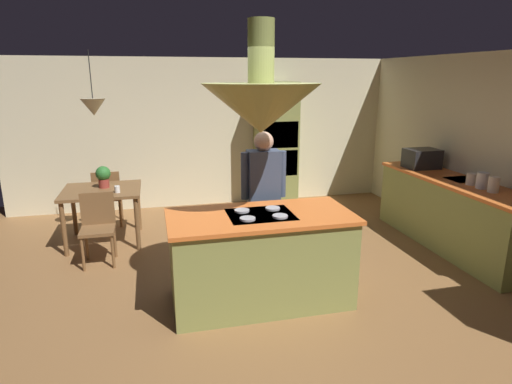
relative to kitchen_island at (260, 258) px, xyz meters
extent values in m
plane|color=olive|center=(0.00, 0.20, -0.47)|extent=(8.16, 8.16, 0.00)
cube|color=beige|center=(0.00, 3.65, 0.80)|extent=(6.80, 0.10, 2.55)
cube|color=beige|center=(3.25, 0.60, 0.80)|extent=(0.10, 7.20, 2.55)
cube|color=#8C934C|center=(0.00, 0.00, -0.02)|extent=(1.77, 0.84, 0.90)
cube|color=orange|center=(0.00, 0.00, 0.44)|extent=(1.83, 0.90, 0.04)
cube|color=black|center=(0.00, 0.00, 0.46)|extent=(0.64, 0.52, 0.01)
cylinder|color=#B2B2B7|center=(-0.16, -0.13, 0.47)|extent=(0.15, 0.15, 0.02)
cylinder|color=#B2B2B7|center=(0.16, -0.13, 0.47)|extent=(0.15, 0.15, 0.02)
cylinder|color=#B2B2B7|center=(-0.16, 0.13, 0.47)|extent=(0.15, 0.15, 0.02)
cylinder|color=#B2B2B7|center=(0.16, 0.13, 0.47)|extent=(0.15, 0.15, 0.02)
cube|color=#8C934C|center=(2.84, 0.80, -0.02)|extent=(0.62, 2.55, 0.90)
cube|color=orange|center=(2.84, 0.80, 0.44)|extent=(0.66, 2.59, 0.04)
cube|color=#B2B2B7|center=(3.00, 0.80, 0.38)|extent=(0.48, 0.36, 0.16)
cube|color=#8C934C|center=(1.10, 3.25, 0.60)|extent=(0.66, 0.62, 2.15)
cube|color=black|center=(1.10, 2.96, 0.83)|extent=(0.60, 0.04, 0.44)
cube|color=black|center=(1.10, 2.96, 0.35)|extent=(0.60, 0.04, 0.44)
cube|color=brown|center=(-1.70, 2.10, 0.27)|extent=(1.02, 0.92, 0.04)
cylinder|color=brown|center=(-2.15, 1.70, -0.11)|extent=(0.06, 0.06, 0.72)
cylinder|color=brown|center=(-1.25, 1.70, -0.11)|extent=(0.06, 0.06, 0.72)
cylinder|color=brown|center=(-2.15, 2.50, -0.11)|extent=(0.06, 0.06, 0.72)
cylinder|color=brown|center=(-1.25, 2.50, -0.11)|extent=(0.06, 0.06, 0.72)
cylinder|color=tan|center=(0.13, 0.72, -0.06)|extent=(0.14, 0.14, 0.82)
cylinder|color=tan|center=(0.31, 0.72, -0.06)|extent=(0.14, 0.14, 0.82)
cube|color=#3F4C66|center=(0.22, 0.72, 0.66)|extent=(0.36, 0.22, 0.63)
cylinder|color=#3F4C66|center=(0.00, 0.72, 0.69)|extent=(0.09, 0.09, 0.53)
cylinder|color=#3F4C66|center=(0.44, 0.72, 0.69)|extent=(0.09, 0.09, 0.53)
sphere|color=tan|center=(0.22, 0.72, 1.07)|extent=(0.22, 0.22, 0.22)
cone|color=#8C934C|center=(0.00, 0.00, 1.49)|extent=(1.10, 1.10, 0.45)
cylinder|color=#8C934C|center=(0.00, 0.00, 1.99)|extent=(0.24, 0.24, 0.55)
cone|color=beige|center=(-1.70, 2.10, 1.39)|extent=(0.32, 0.32, 0.22)
cylinder|color=black|center=(-1.70, 2.10, 1.80)|extent=(0.01, 0.01, 0.60)
cube|color=brown|center=(-1.70, 1.34, -0.03)|extent=(0.40, 0.40, 0.04)
cube|color=brown|center=(-1.70, 1.52, 0.19)|extent=(0.40, 0.04, 0.42)
cylinder|color=brown|center=(-1.87, 1.17, -0.26)|extent=(0.04, 0.04, 0.43)
cylinder|color=brown|center=(-1.53, 1.17, -0.26)|extent=(0.04, 0.04, 0.43)
cylinder|color=brown|center=(-1.87, 1.51, -0.26)|extent=(0.04, 0.04, 0.43)
cylinder|color=brown|center=(-1.53, 1.51, -0.26)|extent=(0.04, 0.04, 0.43)
cube|color=brown|center=(-1.70, 2.86, -0.03)|extent=(0.40, 0.40, 0.04)
cube|color=brown|center=(-1.70, 2.68, 0.19)|extent=(0.40, 0.04, 0.42)
cylinder|color=brown|center=(-1.53, 3.03, -0.26)|extent=(0.04, 0.04, 0.43)
cylinder|color=brown|center=(-1.87, 3.03, -0.26)|extent=(0.04, 0.04, 0.43)
cylinder|color=brown|center=(-1.53, 2.69, -0.26)|extent=(0.04, 0.04, 0.43)
cylinder|color=brown|center=(-1.87, 2.69, -0.26)|extent=(0.04, 0.04, 0.43)
cylinder|color=#99382D|center=(-1.67, 2.19, 0.35)|extent=(0.14, 0.14, 0.12)
sphere|color=#2D722D|center=(-1.67, 2.19, 0.49)|extent=(0.20, 0.20, 0.20)
cylinder|color=white|center=(-1.48, 1.87, 0.33)|extent=(0.07, 0.07, 0.09)
cylinder|color=silver|center=(2.84, 0.16, 0.56)|extent=(0.12, 0.12, 0.18)
cylinder|color=silver|center=(2.84, 0.34, 0.56)|extent=(0.14, 0.14, 0.20)
cylinder|color=silver|center=(2.84, 0.52, 0.54)|extent=(0.13, 0.13, 0.14)
cube|color=#232326|center=(2.84, 1.57, 0.60)|extent=(0.46, 0.36, 0.28)
camera|label=1|loc=(-1.00, -3.89, 1.78)|focal=30.20mm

